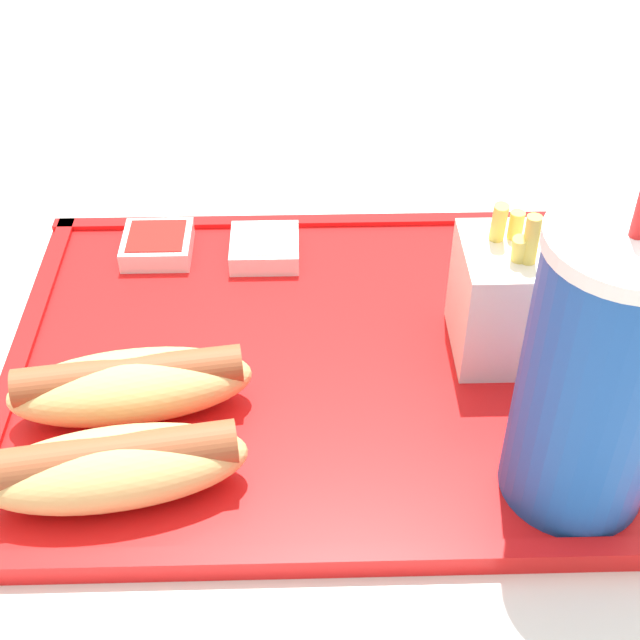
{
  "coord_description": "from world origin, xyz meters",
  "views": [
    {
      "loc": [
        0.01,
        0.45,
        1.17
      ],
      "look_at": [
        -0.0,
        0.02,
        0.82
      ],
      "focal_mm": 50.0,
      "sensor_mm": 36.0,
      "label": 1
    }
  ],
  "objects_px": {
    "hot_dog_far": "(115,466)",
    "fries_carton": "(525,298)",
    "sauce_cup_mayo": "(265,247)",
    "soda_cup": "(598,374)",
    "hot_dog_near": "(131,384)",
    "sauce_cup_ketchup": "(157,244)"
  },
  "relations": [
    {
      "from": "fries_carton",
      "to": "sauce_cup_mayo",
      "type": "bearing_deg",
      "value": -32.24
    },
    {
      "from": "soda_cup",
      "to": "sauce_cup_mayo",
      "type": "height_order",
      "value": "soda_cup"
    },
    {
      "from": "fries_carton",
      "to": "sauce_cup_ketchup",
      "type": "bearing_deg",
      "value": -24.29
    },
    {
      "from": "fries_carton",
      "to": "sauce_cup_mayo",
      "type": "xyz_separation_m",
      "value": [
        0.17,
        -0.11,
        -0.03
      ]
    },
    {
      "from": "soda_cup",
      "to": "sauce_cup_ketchup",
      "type": "xyz_separation_m",
      "value": [
        0.25,
        -0.23,
        -0.08
      ]
    },
    {
      "from": "hot_dog_near",
      "to": "fries_carton",
      "type": "distance_m",
      "value": 0.25
    },
    {
      "from": "hot_dog_near",
      "to": "hot_dog_far",
      "type": "bearing_deg",
      "value": 90.0
    },
    {
      "from": "sauce_cup_mayo",
      "to": "sauce_cup_ketchup",
      "type": "distance_m",
      "value": 0.08
    },
    {
      "from": "hot_dog_far",
      "to": "sauce_cup_ketchup",
      "type": "bearing_deg",
      "value": -88.85
    },
    {
      "from": "fries_carton",
      "to": "sauce_cup_ketchup",
      "type": "height_order",
      "value": "fries_carton"
    },
    {
      "from": "fries_carton",
      "to": "sauce_cup_ketchup",
      "type": "relative_size",
      "value": 2.18
    },
    {
      "from": "sauce_cup_mayo",
      "to": "sauce_cup_ketchup",
      "type": "xyz_separation_m",
      "value": [
        0.08,
        -0.01,
        0.0
      ]
    },
    {
      "from": "soda_cup",
      "to": "fries_carton",
      "type": "bearing_deg",
      "value": -86.78
    },
    {
      "from": "fries_carton",
      "to": "sauce_cup_mayo",
      "type": "distance_m",
      "value": 0.2
    },
    {
      "from": "hot_dog_far",
      "to": "sauce_cup_mayo",
      "type": "bearing_deg",
      "value": -108.76
    },
    {
      "from": "fries_carton",
      "to": "sauce_cup_ketchup",
      "type": "distance_m",
      "value": 0.27
    },
    {
      "from": "fries_carton",
      "to": "hot_dog_far",
      "type": "bearing_deg",
      "value": 25.55
    },
    {
      "from": "hot_dog_far",
      "to": "fries_carton",
      "type": "height_order",
      "value": "fries_carton"
    },
    {
      "from": "soda_cup",
      "to": "hot_dog_near",
      "type": "height_order",
      "value": "soda_cup"
    },
    {
      "from": "sauce_cup_mayo",
      "to": "sauce_cup_ketchup",
      "type": "relative_size",
      "value": 1.0
    },
    {
      "from": "soda_cup",
      "to": "sauce_cup_mayo",
      "type": "bearing_deg",
      "value": -51.89
    },
    {
      "from": "soda_cup",
      "to": "hot_dog_far",
      "type": "height_order",
      "value": "soda_cup"
    }
  ]
}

